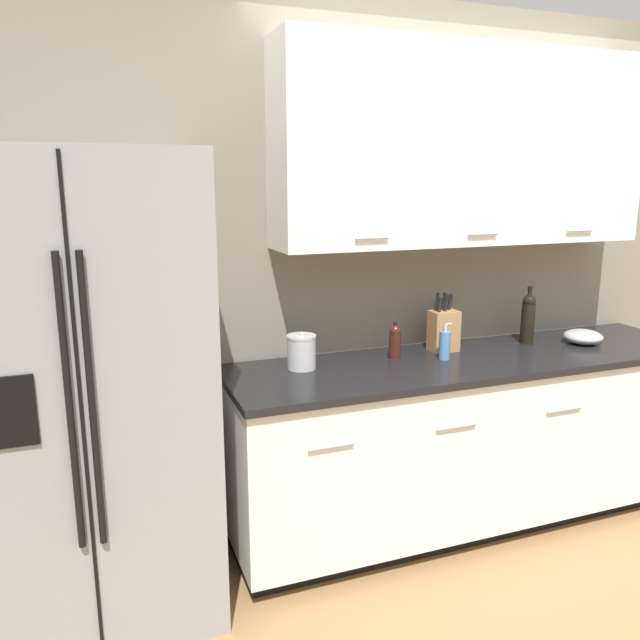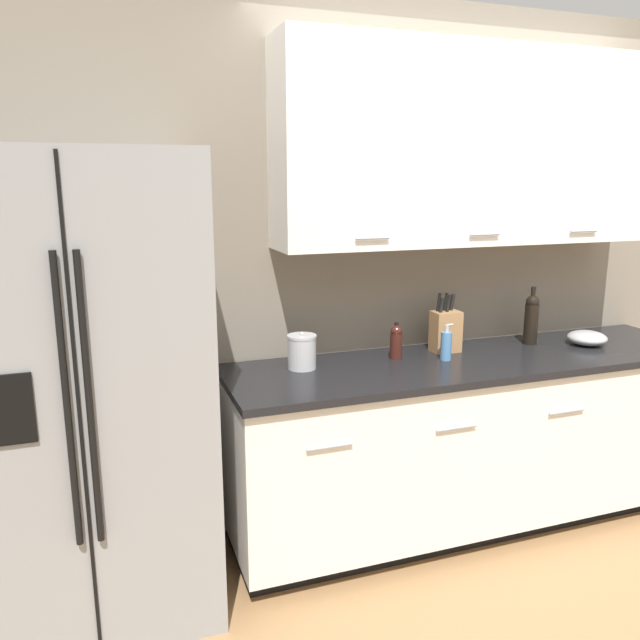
# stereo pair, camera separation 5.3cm
# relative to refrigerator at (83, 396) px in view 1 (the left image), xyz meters

# --- Properties ---
(ground_plane) EXTENTS (14.00, 14.00, 0.00)m
(ground_plane) POSITION_rel_refrigerator_xyz_m (2.00, -0.70, -0.93)
(ground_plane) COLOR #997047
(wall_back) EXTENTS (10.00, 0.39, 2.60)m
(wall_back) POSITION_rel_refrigerator_xyz_m (1.95, 0.33, 0.55)
(wall_back) COLOR gray
(wall_back) RESTS_ON ground_plane
(counter_unit) EXTENTS (2.50, 0.64, 0.90)m
(counter_unit) POSITION_rel_refrigerator_xyz_m (1.83, 0.05, -0.48)
(counter_unit) COLOR black
(counter_unit) RESTS_ON ground_plane
(refrigerator) EXTENTS (0.95, 0.74, 1.87)m
(refrigerator) POSITION_rel_refrigerator_xyz_m (0.00, 0.00, 0.00)
(refrigerator) COLOR gray
(refrigerator) RESTS_ON ground_plane
(knife_block) EXTENTS (0.14, 0.10, 0.30)m
(knife_block) POSITION_rel_refrigerator_xyz_m (1.73, 0.19, 0.07)
(knife_block) COLOR #A87A4C
(knife_block) RESTS_ON counter_unit
(wine_bottle) EXTENTS (0.07, 0.07, 0.31)m
(wine_bottle) POSITION_rel_refrigerator_xyz_m (2.24, 0.17, 0.10)
(wine_bottle) COLOR black
(wine_bottle) RESTS_ON counter_unit
(soap_dispenser) EXTENTS (0.06, 0.05, 0.18)m
(soap_dispenser) POSITION_rel_refrigerator_xyz_m (1.66, 0.05, 0.04)
(soap_dispenser) COLOR #4C7FB2
(soap_dispenser) RESTS_ON counter_unit
(oil_bottle) EXTENTS (0.06, 0.06, 0.18)m
(oil_bottle) POSITION_rel_refrigerator_xyz_m (1.44, 0.16, 0.05)
(oil_bottle) COLOR #3D1914
(oil_bottle) RESTS_ON counter_unit
(steel_canister) EXTENTS (0.14, 0.14, 0.18)m
(steel_canister) POSITION_rel_refrigerator_xyz_m (0.95, 0.15, 0.04)
(steel_canister) COLOR #B7B7BA
(steel_canister) RESTS_ON counter_unit
(mixing_bowl) EXTENTS (0.20, 0.20, 0.07)m
(mixing_bowl) POSITION_rel_refrigerator_xyz_m (2.51, 0.05, 0.00)
(mixing_bowl) COLOR #A3A3A5
(mixing_bowl) RESTS_ON counter_unit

